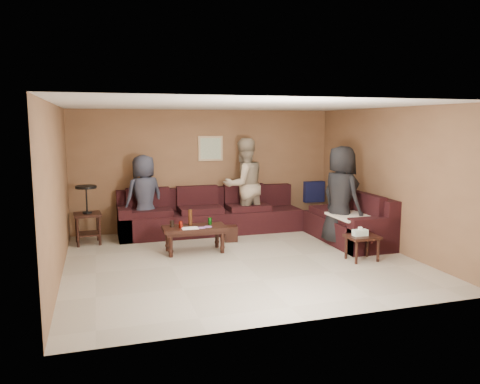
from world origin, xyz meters
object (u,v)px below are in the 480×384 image
Objects in this scene: person_left at (144,197)px; person_middle at (244,185)px; sectional_sofa at (257,220)px; side_table_right at (362,238)px; coffee_table at (194,230)px; waste_bin at (231,234)px; end_table_left at (87,214)px; person_right at (341,196)px.

person_middle is (2.02, -0.02, 0.15)m from person_left.
sectional_sofa is 2.36m from side_table_right.
coffee_table reaches higher than side_table_right.
person_middle is (1.31, 1.30, 0.58)m from coffee_table.
side_table_right is 0.34× the size of person_left.
coffee_table is 1.56m from person_left.
person_left is at bearing 153.34° from waste_bin.
person_left is at bearing 166.72° from sectional_sofa.
person_middle is at bearing 156.64° from person_left.
side_table_right is (1.07, -2.10, 0.04)m from sectional_sofa.
coffee_table is 1.01m from waste_bin.
person_middle reaches higher than side_table_right.
sectional_sofa is 0.81m from person_middle.
waste_bin is at bearing 132.72° from side_table_right.
end_table_left is 0.60× the size of person_right.
sectional_sofa is 8.30× the size of side_table_right.
person_left is at bearing 9.84° from end_table_left.
end_table_left is 0.67× the size of person_left.
side_table_right is 0.31× the size of person_right.
person_middle reaches higher than person_right.
coffee_table is at bearing -32.59° from end_table_left.
side_table_right is 0.29× the size of person_middle.
side_table_right is at bearing 158.03° from person_right.
person_middle is at bearing 104.99° from sectional_sofa.
person_right is at bearing -41.92° from sectional_sofa.
waste_bin is 0.16× the size of person_right.
person_right is at bearing -17.79° from end_table_left.
end_table_left is (-1.78, 1.14, 0.18)m from coffee_table.
coffee_table is at bearing 152.87° from side_table_right.
waste_bin is 0.18× the size of person_left.
side_table_right reaches higher than waste_bin.
person_left is 2.03m from person_middle.
end_table_left reaches higher than waste_bin.
person_left is (-0.71, 1.32, 0.43)m from coffee_table.
coffee_table is at bearing -145.67° from waste_bin.
person_middle is (-0.13, 0.48, 0.64)m from sectional_sofa.
coffee_table is 2.12m from end_table_left.
sectional_sofa reaches higher than side_table_right.
person_middle is at bearing 44.71° from coffee_table.
end_table_left reaches higher than coffee_table.
side_table_right is at bearing -29.47° from end_table_left.
person_left is at bearing 141.05° from side_table_right.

